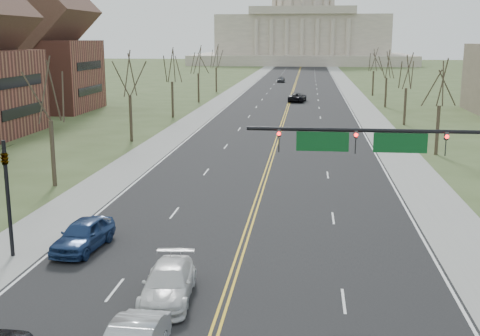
% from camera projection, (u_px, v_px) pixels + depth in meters
% --- Properties ---
extents(road, '(20.00, 380.00, 0.01)m').
position_uv_depth(road, '(293.00, 92.00, 123.08)').
color(road, black).
rests_on(road, ground).
extents(sidewalk_left, '(4.00, 380.00, 0.03)m').
position_uv_depth(sidewalk_left, '(235.00, 91.00, 124.41)').
color(sidewalk_left, gray).
rests_on(sidewalk_left, ground).
extents(sidewalk_right, '(4.00, 380.00, 0.03)m').
position_uv_depth(sidewalk_right, '(352.00, 93.00, 121.75)').
color(sidewalk_right, gray).
rests_on(sidewalk_right, ground).
extents(center_line, '(0.42, 380.00, 0.01)m').
position_uv_depth(center_line, '(293.00, 92.00, 123.08)').
color(center_line, gold).
rests_on(center_line, road).
extents(edge_line_left, '(0.15, 380.00, 0.01)m').
position_uv_depth(edge_line_left, '(245.00, 91.00, 124.17)').
color(edge_line_left, silver).
rests_on(edge_line_left, road).
extents(edge_line_right, '(0.15, 380.00, 0.01)m').
position_uv_depth(edge_line_right, '(341.00, 92.00, 121.99)').
color(edge_line_right, silver).
rests_on(edge_line_right, road).
extents(capitol, '(90.00, 60.00, 50.00)m').
position_uv_depth(capitol, '(303.00, 30.00, 255.89)').
color(capitol, beige).
rests_on(capitol, ground).
extents(signal_mast, '(12.12, 0.44, 7.20)m').
position_uv_depth(signal_mast, '(398.00, 153.00, 27.34)').
color(signal_mast, black).
rests_on(signal_mast, ground).
extents(signal_left, '(0.32, 0.36, 6.00)m').
position_uv_depth(signal_left, '(7.00, 186.00, 29.88)').
color(signal_left, black).
rests_on(signal_left, ground).
extents(tree_l_0, '(3.96, 3.96, 9.00)m').
position_uv_depth(tree_l_0, '(49.00, 93.00, 43.72)').
color(tree_l_0, '#34281E').
rests_on(tree_l_0, ground).
extents(tree_r_1, '(3.74, 3.74, 8.50)m').
position_uv_depth(tree_r_1, '(441.00, 86.00, 55.89)').
color(tree_r_1, '#34281E').
rests_on(tree_r_1, ground).
extents(tree_l_1, '(3.96, 3.96, 9.00)m').
position_uv_depth(tree_l_1, '(129.00, 76.00, 63.14)').
color(tree_l_1, '#34281E').
rests_on(tree_l_1, ground).
extents(tree_r_2, '(3.74, 3.74, 8.50)m').
position_uv_depth(tree_r_2, '(407.00, 73.00, 75.31)').
color(tree_r_2, '#34281E').
rests_on(tree_r_2, ground).
extents(tree_l_2, '(3.96, 3.96, 9.00)m').
position_uv_depth(tree_l_2, '(172.00, 67.00, 82.55)').
color(tree_l_2, '#34281E').
rests_on(tree_l_2, ground).
extents(tree_r_3, '(3.74, 3.74, 8.50)m').
position_uv_depth(tree_r_3, '(387.00, 66.00, 94.73)').
color(tree_r_3, '#34281E').
rests_on(tree_r_3, ground).
extents(tree_l_3, '(3.96, 3.96, 9.00)m').
position_uv_depth(tree_l_3, '(198.00, 61.00, 101.97)').
color(tree_l_3, '#34281E').
rests_on(tree_l_3, ground).
extents(tree_r_4, '(3.74, 3.74, 8.50)m').
position_uv_depth(tree_r_4, '(374.00, 61.00, 114.14)').
color(tree_r_4, '#34281E').
rests_on(tree_r_4, ground).
extents(tree_l_4, '(3.96, 3.96, 9.00)m').
position_uv_depth(tree_l_4, '(216.00, 58.00, 121.39)').
color(tree_l_4, '#34281E').
rests_on(tree_l_4, ground).
extents(bldg_left_far, '(17.10, 14.28, 23.25)m').
position_uv_depth(bldg_left_far, '(34.00, 47.00, 90.32)').
color(bldg_left_far, brown).
rests_on(bldg_left_far, ground).
extents(car_sb_inner_second, '(2.40, 5.15, 1.45)m').
position_uv_depth(car_sb_inner_second, '(168.00, 283.00, 25.44)').
color(car_sb_inner_second, silver).
rests_on(car_sb_inner_second, road).
extents(car_sb_outer_second, '(2.38, 4.91, 1.62)m').
position_uv_depth(car_sb_outer_second, '(83.00, 235.00, 31.47)').
color(car_sb_outer_second, navy).
rests_on(car_sb_outer_second, road).
extents(car_far_nb, '(3.35, 5.97, 1.58)m').
position_uv_depth(car_far_nb, '(297.00, 97.00, 104.25)').
color(car_far_nb, black).
rests_on(car_far_nb, road).
extents(car_far_sb, '(1.85, 4.50, 1.53)m').
position_uv_depth(car_far_sb, '(281.00, 79.00, 149.69)').
color(car_far_sb, '#515259').
rests_on(car_far_sb, road).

